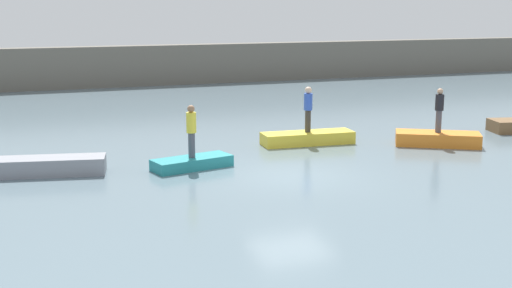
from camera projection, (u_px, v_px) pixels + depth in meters
The scene contains 9 objects.
ground_plane at pixel (291, 175), 21.21m from camera, with size 120.00×120.00×0.00m, color slate.
embankment_wall at pixel (139, 66), 43.91m from camera, with size 80.00×1.20×2.59m, color #666056.
rowboat_grey at pixel (47, 166), 21.20m from camera, with size 3.57×1.01×0.55m, color gray.
rowboat_teal at pixel (192, 163), 22.01m from camera, with size 2.61×0.96×0.37m, color teal.
rowboat_yellow at pixel (308, 138), 25.81m from camera, with size 3.53×1.02×0.47m, color gold.
rowboat_orange at pixel (438, 139), 25.55m from camera, with size 3.10×1.17×0.50m, color orange.
person_dark_shirt at pixel (439, 108), 25.31m from camera, with size 0.32×0.32×1.67m.
person_yellow_shirt at pixel (191, 128), 21.78m from camera, with size 0.32×0.32×1.71m.
person_blue_shirt at pixel (308, 107), 25.56m from camera, with size 0.32×0.32×1.73m.
Camera 1 is at (-8.18, -18.90, 5.28)m, focal length 47.52 mm.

